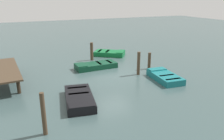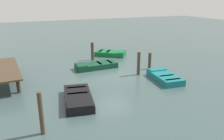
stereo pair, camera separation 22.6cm
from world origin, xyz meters
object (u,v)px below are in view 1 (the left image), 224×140
object	(u,v)px
rowboat_teal	(165,77)
rowboat_green	(110,53)
rowboat_dark_green	(96,66)
mooring_piling_far_right	(149,61)
mooring_piling_far_left	(92,51)
mooring_piling_near_left	(139,63)
dock_segment	(4,70)
rowboat_black	(79,98)
mooring_piling_mid_right	(44,114)

from	to	relation	value
rowboat_teal	rowboat_green	bearing A→B (deg)	10.87
rowboat_dark_green	mooring_piling_far_right	bearing A→B (deg)	152.52
mooring_piling_far_right	mooring_piling_far_left	world-z (taller)	mooring_piling_far_left
mooring_piling_far_right	mooring_piling_near_left	world-z (taller)	mooring_piling_near_left
dock_segment	rowboat_dark_green	bearing A→B (deg)	-88.37
rowboat_teal	rowboat_green	distance (m)	7.46
rowboat_black	mooring_piling_far_left	bearing A→B (deg)	166.49
mooring_piling_near_left	mooring_piling_mid_right	bearing A→B (deg)	124.16
dock_segment	mooring_piling_far_left	world-z (taller)	mooring_piling_far_left
rowboat_green	rowboat_dark_green	size ratio (longest dim) A/B	0.96
rowboat_green	rowboat_dark_green	distance (m)	4.12
dock_segment	mooring_piling_far_left	distance (m)	7.43
rowboat_green	rowboat_black	size ratio (longest dim) A/B	0.95
rowboat_dark_green	mooring_piling_near_left	bearing A→B (deg)	129.00
rowboat_black	mooring_piling_near_left	world-z (taller)	mooring_piling_near_left
rowboat_black	rowboat_dark_green	distance (m)	5.85
dock_segment	mooring_piling_far_right	world-z (taller)	mooring_piling_far_right
mooring_piling_far_left	mooring_piling_far_right	bearing A→B (deg)	-142.92
rowboat_black	mooring_piling_mid_right	bearing A→B (deg)	-32.23
dock_segment	mooring_piling_mid_right	world-z (taller)	mooring_piling_mid_right
mooring_piling_far_left	mooring_piling_near_left	size ratio (longest dim) A/B	0.94
rowboat_black	mooring_piling_far_right	world-z (taller)	mooring_piling_far_right
rowboat_black	rowboat_dark_green	bearing A→B (deg)	161.81
rowboat_green	mooring_piling_mid_right	bearing A→B (deg)	-87.95
dock_segment	rowboat_green	distance (m)	9.67
rowboat_green	mooring_piling_near_left	distance (m)	5.84
dock_segment	rowboat_teal	bearing A→B (deg)	-114.41
rowboat_green	mooring_piling_far_left	distance (m)	2.28
mooring_piling_mid_right	mooring_piling_near_left	xyz separation A→B (m)	(4.79, -7.05, -0.08)
mooring_piling_near_left	rowboat_dark_green	bearing A→B (deg)	40.72
rowboat_black	mooring_piling_near_left	xyz separation A→B (m)	(2.56, -5.01, 0.60)
mooring_piling_near_left	dock_segment	bearing A→B (deg)	76.75
rowboat_teal	rowboat_black	world-z (taller)	same
dock_segment	rowboat_black	size ratio (longest dim) A/B	1.67
mooring_piling_mid_right	mooring_piling_near_left	world-z (taller)	mooring_piling_mid_right
mooring_piling_far_right	rowboat_teal	bearing A→B (deg)	171.18
rowboat_teal	rowboat_green	size ratio (longest dim) A/B	0.92
mooring_piling_far_right	mooring_piling_far_left	bearing A→B (deg)	37.08
mooring_piling_mid_right	mooring_piling_near_left	size ratio (longest dim) A/B	1.10
mooring_piling_far_left	rowboat_teal	bearing A→B (deg)	-157.38
mooring_piling_mid_right	mooring_piling_far_left	distance (m)	11.12
rowboat_dark_green	mooring_piling_mid_right	bearing A→B (deg)	55.05
mooring_piling_mid_right	rowboat_black	bearing A→B (deg)	-42.49
mooring_piling_mid_right	mooring_piling_near_left	distance (m)	8.52
rowboat_black	rowboat_dark_green	size ratio (longest dim) A/B	1.01
rowboat_dark_green	mooring_piling_far_right	world-z (taller)	mooring_piling_far_right
mooring_piling_mid_right	dock_segment	bearing A→B (deg)	12.19
rowboat_black	mooring_piling_near_left	bearing A→B (deg)	127.31
rowboat_dark_green	rowboat_green	bearing A→B (deg)	-130.41
rowboat_teal	mooring_piling_far_left	distance (m)	7.16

